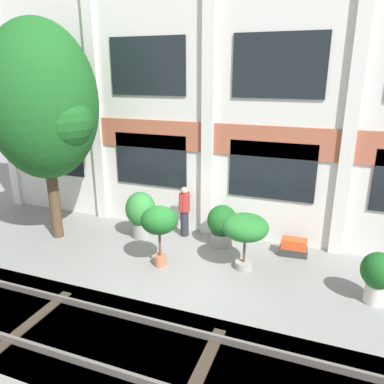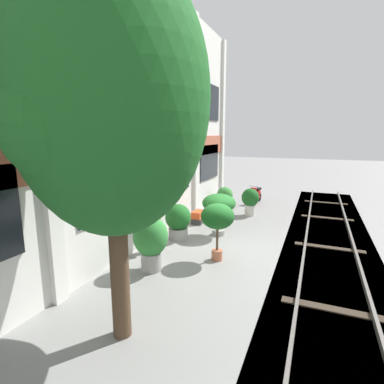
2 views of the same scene
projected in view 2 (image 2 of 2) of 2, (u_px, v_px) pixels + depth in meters
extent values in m
plane|color=gray|center=(222.00, 254.00, 9.20)|extent=(80.00, 80.00, 0.00)
cube|color=silver|center=(140.00, 114.00, 9.46)|extent=(15.68, 0.50, 8.48)
cube|color=#AD5B42|center=(148.00, 151.00, 9.57)|extent=(15.68, 0.06, 0.90)
cube|color=silver|center=(43.00, 101.00, 5.80)|extent=(0.36, 0.16, 8.48)
cube|color=silver|center=(148.00, 114.00, 9.34)|extent=(0.36, 0.16, 8.48)
cube|color=silver|center=(196.00, 120.00, 12.89)|extent=(0.36, 0.16, 8.48)
cube|color=silver|center=(223.00, 123.00, 16.44)|extent=(0.36, 0.16, 8.48)
cube|color=black|center=(111.00, 186.00, 7.96)|extent=(2.51, 0.04, 1.70)
cube|color=black|center=(176.00, 170.00, 11.50)|extent=(2.51, 0.04, 1.70)
cube|color=black|center=(210.00, 162.00, 15.05)|extent=(2.51, 0.04, 1.70)
cube|color=black|center=(105.00, 71.00, 7.41)|extent=(2.51, 0.04, 1.70)
cube|color=black|center=(175.00, 92.00, 10.96)|extent=(2.51, 0.04, 1.70)
cube|color=black|center=(210.00, 102.00, 14.50)|extent=(2.51, 0.04, 1.70)
cube|color=#423F3A|center=(330.00, 276.00, 8.05)|extent=(23.68, 2.80, 0.28)
cube|color=#605B56|center=(362.00, 273.00, 7.74)|extent=(23.68, 0.07, 0.15)
cube|color=#605B56|center=(302.00, 264.00, 8.29)|extent=(23.68, 0.07, 0.15)
cube|color=#382D23|center=(334.00, 309.00, 6.24)|extent=(0.24, 2.10, 0.03)
cube|color=#382D23|center=(329.00, 248.00, 9.66)|extent=(0.24, 2.10, 0.03)
cube|color=#382D23|center=(327.00, 218.00, 13.10)|extent=(0.24, 2.10, 0.03)
cube|color=#382D23|center=(326.00, 203.00, 16.04)|extent=(0.24, 2.10, 0.03)
cylinder|color=#4C3826|center=(119.00, 259.00, 5.22)|extent=(0.33, 0.33, 2.96)
ellipsoid|color=#19561E|center=(111.00, 97.00, 4.70)|extent=(3.14, 3.14, 4.48)
sphere|color=#19561E|center=(65.00, 125.00, 4.15)|extent=(1.73, 1.73, 1.73)
sphere|color=#19561E|center=(149.00, 127.00, 5.42)|extent=(1.73, 1.73, 1.73)
cylinder|color=#B76647|center=(217.00, 255.00, 8.74)|extent=(0.32, 0.32, 0.30)
cylinder|color=brown|center=(217.00, 236.00, 8.62)|extent=(0.07, 0.07, 0.87)
ellipsoid|color=#19561E|center=(217.00, 216.00, 8.52)|extent=(0.96, 0.96, 0.73)
cylinder|color=gray|center=(151.00, 261.00, 8.06)|extent=(0.55, 0.55, 0.50)
ellipsoid|color=#2D7A33|center=(151.00, 236.00, 7.93)|extent=(0.93, 0.93, 1.07)
cylinder|color=gray|center=(218.00, 232.00, 10.93)|extent=(0.46, 0.46, 0.19)
cylinder|color=brown|center=(219.00, 218.00, 10.83)|extent=(0.07, 0.07, 0.86)
ellipsoid|color=#236B28|center=(219.00, 203.00, 10.73)|extent=(1.20, 1.20, 0.68)
ellipsoid|color=gray|center=(225.00, 202.00, 15.42)|extent=(1.13, 1.13, 0.35)
sphere|color=#388438|center=(225.00, 195.00, 15.34)|extent=(0.82, 0.82, 0.82)
cube|color=#333333|center=(198.00, 220.00, 12.45)|extent=(0.80, 0.50, 0.21)
cube|color=#E04C23|center=(198.00, 214.00, 12.41)|extent=(0.69, 0.39, 0.28)
cylinder|color=gray|center=(178.00, 233.00, 10.50)|extent=(0.67, 0.67, 0.40)
ellipsoid|color=#19561E|center=(178.00, 217.00, 10.39)|extent=(0.89, 0.89, 0.92)
cylinder|color=beige|center=(250.00, 210.00, 13.56)|extent=(0.46, 0.46, 0.47)
ellipsoid|color=#19561E|center=(250.00, 198.00, 13.45)|extent=(0.78, 0.78, 0.82)
cylinder|color=black|center=(253.00, 200.00, 15.67)|extent=(0.49, 0.18, 0.48)
cylinder|color=black|center=(259.00, 197.00, 16.40)|extent=(0.49, 0.18, 0.48)
cube|color=red|center=(256.00, 198.00, 16.03)|extent=(0.71, 0.36, 0.08)
ellipsoid|color=red|center=(258.00, 192.00, 16.20)|extent=(0.60, 0.36, 0.36)
cube|color=black|center=(258.00, 189.00, 16.16)|extent=(0.47, 0.30, 0.10)
cube|color=red|center=(253.00, 193.00, 15.67)|extent=(0.17, 0.30, 0.60)
cylinder|color=#B7B7BF|center=(254.00, 186.00, 15.58)|extent=(0.13, 0.50, 0.03)
cylinder|color=#282833|center=(154.00, 238.00, 9.36)|extent=(0.26, 0.26, 0.84)
cylinder|color=maroon|center=(154.00, 216.00, 9.23)|extent=(0.34, 0.34, 0.56)
sphere|color=tan|center=(153.00, 204.00, 9.16)|extent=(0.22, 0.22, 0.22)
cylinder|color=maroon|center=(159.00, 217.00, 9.11)|extent=(0.09, 0.09, 0.50)
cylinder|color=maroon|center=(148.00, 215.00, 9.35)|extent=(0.09, 0.09, 0.50)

